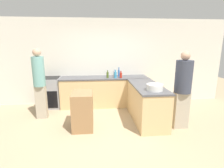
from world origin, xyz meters
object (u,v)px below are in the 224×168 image
(person_by_range, at_px, (39,81))
(olive_oil_bottle, at_px, (108,75))
(vinegar_bottle_clear, at_px, (115,73))
(island_table, at_px, (83,110))
(person_at_peninsula, at_px, (183,88))
(dish_soap_bottle, at_px, (115,75))
(water_bottle_blue, at_px, (119,73))
(range_oven, at_px, (51,92))
(hot_sauce_bottle, at_px, (121,75))
(mixing_bowl, at_px, (155,87))

(person_by_range, bearing_deg, olive_oil_bottle, 20.92)
(vinegar_bottle_clear, relative_size, person_by_range, 0.12)
(island_table, height_order, person_at_peninsula, person_at_peninsula)
(dish_soap_bottle, relative_size, water_bottle_blue, 0.87)
(range_oven, height_order, person_at_peninsula, person_at_peninsula)
(dish_soap_bottle, distance_m, hot_sauce_bottle, 0.17)
(island_table, bearing_deg, dish_soap_bottle, 55.31)
(island_table, bearing_deg, range_oven, 125.70)
(hot_sauce_bottle, xyz_separation_m, person_by_range, (-2.19, -0.65, 0.00))
(mixing_bowl, height_order, water_bottle_blue, water_bottle_blue)
(water_bottle_blue, relative_size, person_at_peninsula, 0.16)
(person_at_peninsula, bearing_deg, hot_sauce_bottle, 128.25)
(olive_oil_bottle, relative_size, person_at_peninsula, 0.13)
(range_oven, height_order, person_by_range, person_by_range)
(water_bottle_blue, height_order, hot_sauce_bottle, water_bottle_blue)
(olive_oil_bottle, distance_m, vinegar_bottle_clear, 0.36)
(dish_soap_bottle, xyz_separation_m, person_at_peninsula, (1.35, -1.50, -0.06))
(hot_sauce_bottle, xyz_separation_m, vinegar_bottle_clear, (-0.16, 0.30, 0.01))
(olive_oil_bottle, bearing_deg, person_at_peninsula, -44.21)
(range_oven, relative_size, vinegar_bottle_clear, 4.17)
(person_by_range, distance_m, person_at_peninsula, 3.48)
(person_at_peninsula, bearing_deg, range_oven, 153.12)
(olive_oil_bottle, distance_m, dish_soap_bottle, 0.24)
(dish_soap_bottle, xyz_separation_m, vinegar_bottle_clear, (0.01, 0.31, -0.01))
(island_table, relative_size, olive_oil_bottle, 3.71)
(person_by_range, xyz_separation_m, person_at_peninsula, (3.38, -0.86, -0.05))
(island_table, bearing_deg, vinegar_bottle_clear, 60.48)
(hot_sauce_bottle, distance_m, vinegar_bottle_clear, 0.34)
(mixing_bowl, height_order, dish_soap_bottle, dish_soap_bottle)
(range_oven, relative_size, hot_sauce_bottle, 4.47)
(dish_soap_bottle, relative_size, hot_sauce_bottle, 1.16)
(mixing_bowl, bearing_deg, vinegar_bottle_clear, 110.55)
(olive_oil_bottle, distance_m, person_by_range, 1.92)
(mixing_bowl, distance_m, olive_oil_bottle, 1.82)
(dish_soap_bottle, bearing_deg, hot_sauce_bottle, 0.84)
(mixing_bowl, height_order, hot_sauce_bottle, hot_sauce_bottle)
(island_table, xyz_separation_m, person_at_peninsula, (2.26, -0.20, 0.53))
(range_oven, bearing_deg, vinegar_bottle_clear, 3.44)
(water_bottle_blue, bearing_deg, mixing_bowl, -72.73)
(mixing_bowl, bearing_deg, person_at_peninsula, 2.01)
(vinegar_bottle_clear, xyz_separation_m, person_at_peninsula, (1.35, -1.81, -0.05))
(person_at_peninsula, bearing_deg, island_table, 175.07)
(island_table, xyz_separation_m, water_bottle_blue, (1.05, 1.57, 0.61))
(olive_oil_bottle, bearing_deg, person_by_range, -159.08)
(dish_soap_bottle, distance_m, vinegar_bottle_clear, 0.31)
(range_oven, height_order, hot_sauce_bottle, hot_sauce_bottle)
(person_by_range, bearing_deg, water_bottle_blue, 22.69)
(island_table, bearing_deg, person_at_peninsula, -4.93)
(water_bottle_blue, bearing_deg, person_at_peninsula, -55.46)
(person_at_peninsula, bearing_deg, olive_oil_bottle, 135.79)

